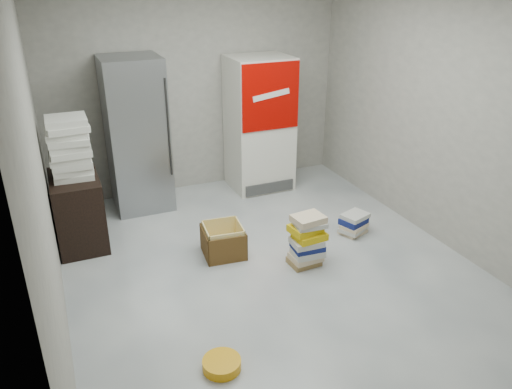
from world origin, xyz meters
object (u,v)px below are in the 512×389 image
object	(u,v)px
wood_shelf	(79,211)
phonebook_stack_main	(307,241)
coke_cooler	(259,124)
steel_fridge	(137,135)
cardboard_box	(223,242)

from	to	relation	value
wood_shelf	phonebook_stack_main	world-z (taller)	wood_shelf
wood_shelf	coke_cooler	bearing A→B (deg)	16.28
steel_fridge	coke_cooler	distance (m)	1.65
phonebook_stack_main	cardboard_box	distance (m)	0.91
steel_fridge	phonebook_stack_main	size ratio (longest dim) A/B	3.34
steel_fridge	cardboard_box	size ratio (longest dim) A/B	4.08
coke_cooler	wood_shelf	size ratio (longest dim) A/B	2.25
steel_fridge	cardboard_box	bearing A→B (deg)	-71.07
wood_shelf	phonebook_stack_main	distance (m)	2.52
coke_cooler	cardboard_box	distance (m)	2.07
cardboard_box	steel_fridge	bearing A→B (deg)	114.75
steel_fridge	cardboard_box	world-z (taller)	steel_fridge
cardboard_box	coke_cooler	bearing A→B (deg)	60.83
phonebook_stack_main	cardboard_box	bearing A→B (deg)	139.00
phonebook_stack_main	cardboard_box	size ratio (longest dim) A/B	1.22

